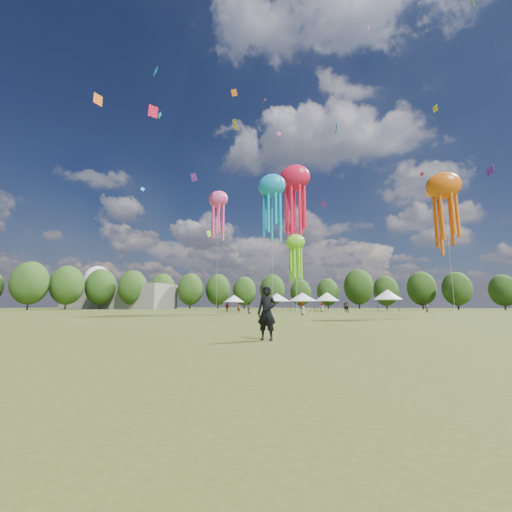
% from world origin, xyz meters
% --- Properties ---
extents(ground, '(300.00, 300.00, 0.00)m').
position_xyz_m(ground, '(0.00, 0.00, 0.00)').
color(ground, '#384416').
rests_on(ground, ground).
extents(observer_main, '(0.71, 0.49, 1.89)m').
position_xyz_m(observer_main, '(7.64, -3.40, 0.95)').
color(observer_main, black).
rests_on(observer_main, ground).
extents(spectator_near, '(0.97, 0.93, 1.58)m').
position_xyz_m(spectator_near, '(-6.59, 30.09, 0.79)').
color(spectator_near, gray).
rests_on(spectator_near, ground).
extents(spectators_far, '(33.67, 26.28, 1.78)m').
position_xyz_m(spectators_far, '(3.44, 43.35, 0.85)').
color(spectators_far, gray).
rests_on(spectators_far, ground).
extents(festival_tents, '(39.81, 11.73, 4.30)m').
position_xyz_m(festival_tents, '(-3.34, 54.28, 3.02)').
color(festival_tents, '#47474C').
rests_on(festival_tents, ground).
extents(show_kites, '(42.57, 22.24, 25.57)m').
position_xyz_m(show_kites, '(-3.00, 35.00, 17.91)').
color(show_kites, '#1895CD').
rests_on(show_kites, ground).
extents(small_kites, '(75.62, 57.10, 45.31)m').
position_xyz_m(small_kites, '(-0.31, 43.25, 30.96)').
color(small_kites, '#1895CD').
rests_on(small_kites, ground).
extents(treeline, '(201.57, 95.24, 13.43)m').
position_xyz_m(treeline, '(-3.87, 62.51, 6.54)').
color(treeline, '#38281C').
rests_on(treeline, ground).
extents(hangar, '(40.00, 12.00, 8.00)m').
position_xyz_m(hangar, '(-72.00, 72.00, 4.00)').
color(hangar, gray).
rests_on(hangar, ground).
extents(radome, '(9.00, 9.00, 16.00)m').
position_xyz_m(radome, '(-88.00, 78.00, 9.99)').
color(radome, white).
rests_on(radome, ground).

